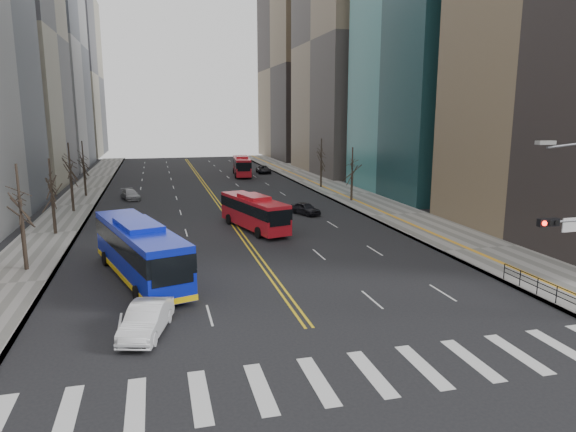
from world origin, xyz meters
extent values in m
plane|color=black|center=(0.00, 0.00, 0.00)|extent=(220.00, 220.00, 0.00)
cube|color=slate|center=(17.50, 45.00, 0.07)|extent=(7.00, 130.00, 0.15)
cube|color=slate|center=(-16.50, 45.00, 0.07)|extent=(5.00, 130.00, 0.15)
cube|color=silver|center=(-10.64, 0.00, 0.01)|extent=(0.70, 4.00, 0.01)
cube|color=silver|center=(-8.27, 0.00, 0.01)|extent=(0.70, 4.00, 0.01)
cube|color=silver|center=(-5.91, 0.00, 0.01)|extent=(0.70, 4.00, 0.01)
cube|color=silver|center=(-3.55, 0.00, 0.01)|extent=(0.70, 4.00, 0.01)
cube|color=silver|center=(-1.18, 0.00, 0.01)|extent=(0.70, 4.00, 0.01)
cube|color=silver|center=(1.18, 0.00, 0.01)|extent=(0.70, 4.00, 0.01)
cube|color=silver|center=(3.55, 0.00, 0.01)|extent=(0.70, 4.00, 0.01)
cube|color=silver|center=(5.91, 0.00, 0.01)|extent=(0.70, 4.00, 0.01)
cube|color=silver|center=(8.27, 0.00, 0.01)|extent=(0.70, 4.00, 0.01)
cube|color=silver|center=(10.64, 0.00, 0.01)|extent=(0.70, 4.00, 0.01)
cube|color=gold|center=(-0.20, 55.00, 0.01)|extent=(0.15, 100.00, 0.01)
cube|color=gold|center=(0.20, 55.00, 0.01)|extent=(0.15, 100.00, 0.01)
cube|color=gray|center=(-30.00, 93.00, 24.00)|extent=(20.00, 26.00, 48.00)
cube|color=#817059|center=(30.00, 71.00, 23.00)|extent=(20.00, 26.00, 46.00)
cube|color=gray|center=(-29.00, 125.00, 20.00)|extent=(18.00, 30.00, 40.00)
cube|color=brown|center=(29.00, 103.00, 21.00)|extent=(18.00, 30.00, 42.00)
cube|color=black|center=(11.00, 2.00, 5.50)|extent=(1.10, 0.28, 0.38)
cylinder|color=#FF190C|center=(10.65, 1.84, 5.50)|extent=(0.24, 0.08, 0.24)
cylinder|color=black|center=(11.00, 1.84, 5.50)|extent=(0.24, 0.08, 0.24)
cylinder|color=black|center=(11.35, 1.84, 5.50)|extent=(0.24, 0.08, 0.24)
cube|color=white|center=(12.30, 2.00, 5.30)|extent=(0.90, 0.06, 0.70)
cube|color=#999993|center=(10.40, 2.00, 9.30)|extent=(0.90, 0.35, 0.18)
cube|color=black|center=(14.30, 6.00, 1.15)|extent=(0.04, 6.00, 0.04)
cylinder|color=black|center=(14.30, 4.50, 0.65)|extent=(0.06, 0.06, 1.00)
cylinder|color=black|center=(14.30, 6.00, 0.65)|extent=(0.06, 0.06, 1.00)
cylinder|color=black|center=(14.30, 7.50, 0.65)|extent=(0.06, 0.06, 1.00)
cylinder|color=black|center=(14.30, 9.00, 0.65)|extent=(0.06, 0.06, 1.00)
cylinder|color=black|center=(-16.00, 19.00, 1.95)|extent=(0.28, 0.28, 3.90)
cylinder|color=black|center=(-16.00, 30.00, 1.80)|extent=(0.28, 0.28, 3.60)
cylinder|color=black|center=(-16.00, 41.00, 2.00)|extent=(0.28, 0.28, 4.00)
cylinder|color=black|center=(-16.00, 52.00, 1.90)|extent=(0.28, 0.28, 3.80)
cylinder|color=black|center=(16.00, 40.00, 1.75)|extent=(0.28, 0.28, 3.50)
cylinder|color=black|center=(16.00, 52.00, 1.88)|extent=(0.28, 0.28, 3.75)
cube|color=#0B1BB0|center=(-8.38, 15.38, 1.93)|extent=(6.37, 13.41, 3.16)
cube|color=black|center=(-8.38, 15.38, 2.53)|extent=(6.43, 13.45, 1.12)
cube|color=#0B1BB0|center=(-8.38, 15.38, 3.61)|extent=(3.41, 5.04, 0.40)
cube|color=yellow|center=(-8.38, 15.38, 0.55)|extent=(6.43, 13.45, 0.35)
cylinder|color=black|center=(-8.50, 10.95, 0.50)|extent=(0.57, 1.04, 1.00)
cylinder|color=black|center=(-5.86, 11.73, 0.50)|extent=(0.57, 1.04, 1.00)
cylinder|color=black|center=(-10.89, 19.03, 0.50)|extent=(0.57, 1.04, 1.00)
cylinder|color=black|center=(-8.26, 19.81, 0.50)|extent=(0.57, 1.04, 1.00)
cube|color=red|center=(1.52, 27.70, 1.66)|extent=(4.82, 10.45, 2.61)
cube|color=black|center=(1.52, 27.70, 2.19)|extent=(4.88, 10.48, 0.95)
cube|color=red|center=(1.52, 27.70, 3.06)|extent=(2.69, 3.92, 0.40)
cylinder|color=black|center=(1.22, 24.25, 0.50)|extent=(0.54, 1.04, 1.00)
cylinder|color=black|center=(3.46, 24.84, 0.50)|extent=(0.54, 1.04, 1.00)
cylinder|color=black|center=(-0.43, 30.56, 0.50)|extent=(0.54, 1.04, 1.00)
cylinder|color=black|center=(1.81, 31.15, 0.50)|extent=(0.54, 1.04, 1.00)
cube|color=red|center=(7.33, 69.27, 1.75)|extent=(3.56, 11.03, 2.80)
cube|color=black|center=(7.33, 69.27, 2.30)|extent=(3.62, 11.06, 1.01)
cube|color=red|center=(7.33, 69.27, 3.25)|extent=(2.35, 3.97, 0.40)
cylinder|color=black|center=(5.75, 65.94, 0.50)|extent=(0.40, 1.03, 1.00)
cylinder|color=black|center=(8.20, 65.69, 0.50)|extent=(0.40, 1.03, 1.00)
cylinder|color=black|center=(6.46, 72.84, 0.50)|extent=(0.40, 1.03, 1.00)
cylinder|color=black|center=(8.91, 72.59, 0.50)|extent=(0.40, 1.03, 1.00)
imported|color=silver|center=(-7.91, 6.35, 0.77)|extent=(2.82, 4.93, 1.54)
imported|color=black|center=(8.17, 33.42, 0.65)|extent=(2.90, 4.13, 1.31)
imported|color=gray|center=(-10.32, 48.30, 0.63)|extent=(2.79, 4.62, 1.25)
imported|color=black|center=(11.75, 72.27, 0.67)|extent=(2.45, 4.94, 1.35)
camera|label=1|loc=(-7.13, -18.13, 10.64)|focal=32.00mm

